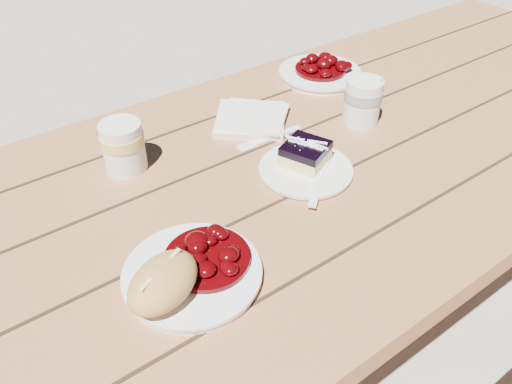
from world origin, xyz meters
TOP-DOWN VIEW (x-y plane):
  - ground at (0.00, 0.00)m, footprint 60.00×60.00m
  - picnic_table at (0.00, -0.00)m, footprint 2.00×1.55m
  - main_plate at (-0.45, -0.15)m, footprint 0.21×0.21m
  - goulash_stew at (-0.42, -0.14)m, footprint 0.13×0.13m
  - bread_roll at (-0.50, -0.17)m, footprint 0.14×0.12m
  - dessert_plate at (-0.14, -0.04)m, footprint 0.18×0.18m
  - blueberry_cake at (-0.13, -0.03)m, footprint 0.10×0.10m
  - fork_dessert at (-0.16, -0.10)m, footprint 0.14×0.12m
  - coffee_cup at (0.09, 0.03)m, footprint 0.08×0.08m
  - napkin_stack at (-0.11, 0.17)m, footprint 0.21×0.21m
  - fork_table at (-0.10, 0.09)m, footprint 0.16×0.03m
  - second_plate at (0.16, 0.25)m, footprint 0.21×0.21m
  - second_stew at (0.16, 0.25)m, footprint 0.13×0.13m
  - second_cup at (-0.41, 0.18)m, footprint 0.08×0.08m

SIDE VIEW (x-z plane):
  - ground at x=0.00m, z-range 0.00..0.00m
  - picnic_table at x=0.00m, z-range 0.21..0.96m
  - fork_table at x=-0.10m, z-range 0.75..0.75m
  - dessert_plate at x=-0.14m, z-range 0.75..0.76m
  - napkin_stack at x=-0.11m, z-range 0.75..0.76m
  - main_plate at x=-0.45m, z-range 0.75..0.77m
  - second_plate at x=0.16m, z-range 0.75..0.77m
  - fork_dessert at x=-0.16m, z-range 0.76..0.76m
  - blueberry_cake at x=-0.13m, z-range 0.76..0.81m
  - goulash_stew at x=-0.42m, z-range 0.77..0.81m
  - second_stew at x=0.16m, z-range 0.77..0.81m
  - bread_roll at x=-0.50m, z-range 0.77..0.83m
  - coffee_cup at x=0.09m, z-range 0.75..0.85m
  - second_cup at x=-0.41m, z-range 0.75..0.85m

